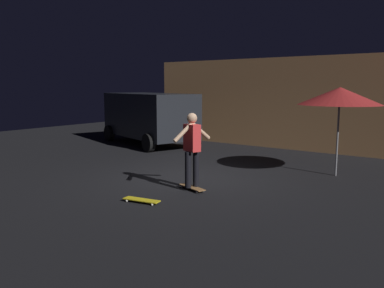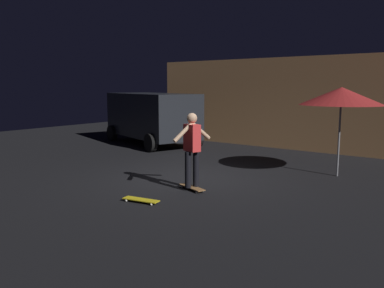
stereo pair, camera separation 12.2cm
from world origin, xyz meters
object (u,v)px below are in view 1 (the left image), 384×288
object	(u,v)px
skateboard_ridden	(192,187)
parked_van	(149,115)
skater	(192,145)
skateboard_spare	(142,200)
patio_umbrella	(340,96)

from	to	relation	value
skateboard_ridden	parked_van	bearing A→B (deg)	140.23
parked_van	skater	xyz separation A→B (m)	(5.65, -4.70, -0.12)
parked_van	skateboard_ridden	bearing A→B (deg)	-39.77
parked_van	skateboard_ridden	xyz separation A→B (m)	(5.65, -4.70, -1.11)
skateboard_ridden	skateboard_spare	xyz separation A→B (m)	(-0.22, -1.40, 0.00)
patio_umbrella	skater	size ratio (longest dim) A/B	1.38
patio_umbrella	skateboard_ridden	size ratio (longest dim) A/B	2.86
patio_umbrella	skateboard_spare	xyz separation A→B (m)	(-2.39, -4.80, -2.02)
parked_van	skateboard_spare	size ratio (longest dim) A/B	6.18
skateboard_spare	skateboard_ridden	bearing A→B (deg)	80.92
skateboard_spare	skater	xyz separation A→B (m)	(0.22, 1.40, 0.98)
patio_umbrella	skater	xyz separation A→B (m)	(-2.17, -3.40, -1.04)
patio_umbrella	skater	world-z (taller)	patio_umbrella
parked_van	skater	bearing A→B (deg)	-39.77
skateboard_spare	skater	size ratio (longest dim) A/B	0.48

